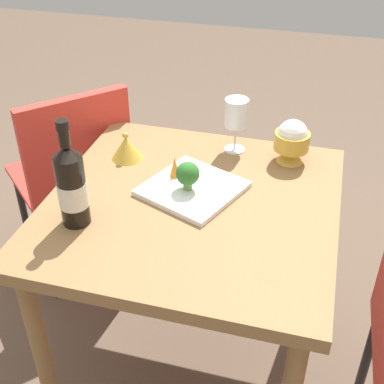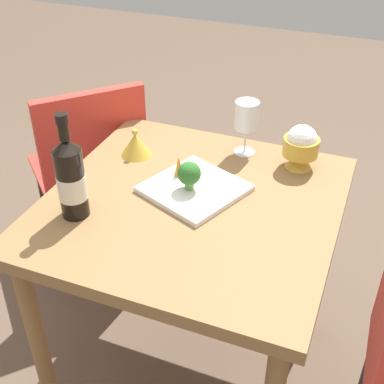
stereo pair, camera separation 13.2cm
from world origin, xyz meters
The scene contains 10 objects.
ground_plane centered at (0.00, 0.00, 0.00)m, with size 8.00×8.00×0.00m, color brown.
dining_table centered at (0.00, 0.00, 0.63)m, with size 0.81×0.81×0.72m.
chair_near_window centered at (-0.56, 0.35, 0.53)m, with size 0.57×0.57×0.85m.
wine_bottle centered at (-0.27, -0.17, 0.84)m, with size 0.08×0.08×0.30m.
wine_glass centered at (0.06, 0.32, 0.85)m, with size 0.08×0.08×0.18m.
rice_bowl centered at (0.24, 0.29, 0.80)m, with size 0.11×0.11×0.14m.
rice_bowl_lid centered at (-0.26, 0.17, 0.76)m, with size 0.10×0.10×0.09m.
serving_plate centered at (-0.01, 0.05, 0.73)m, with size 0.33×0.33×0.02m.
broccoli_floret centered at (-0.02, 0.03, 0.79)m, with size 0.07×0.07×0.09m.
carrot_garnish_left centered at (-0.08, 0.09, 0.77)m, with size 0.03×0.03×0.06m.
Camera 1 is at (0.32, -1.16, 1.57)m, focal length 48.63 mm.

